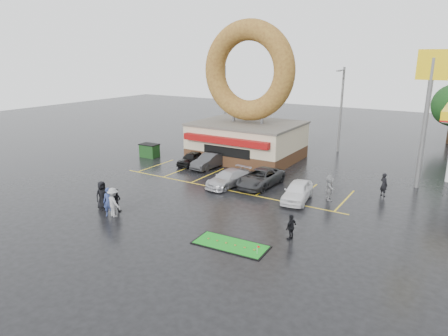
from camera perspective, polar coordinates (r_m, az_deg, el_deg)
The scene contains 19 objects.
ground at distance 28.88m, azimuth -3.97°, elevation -4.85°, with size 120.00×120.00×0.00m, color black.
donut_shop at distance 40.02m, azimuth 3.36°, elevation 7.59°, with size 10.20×8.70×13.50m.
shell_sign at distance 34.06m, azimuth 27.25°, elevation 9.39°, with size 2.20×0.36×10.60m.
streetlight_left at distance 49.44m, azimuth 0.07°, elevation 9.56°, with size 0.40×2.21×9.00m.
streetlight_mid at distance 44.70m, azimuth 16.37°, elevation 8.26°, with size 0.40×2.21×9.00m.
car_black at distance 38.42m, azimuth -4.65°, elevation 1.36°, with size 1.46×3.63×1.24m, color black.
car_dgrey at distance 37.22m, azimuth -2.06°, elevation 1.04°, with size 1.46×4.17×1.38m, color #2D2E30.
car_silver at distance 32.08m, azimuth 0.60°, elevation -1.47°, with size 1.80×4.42×1.28m, color #B7B6BC.
car_grey at distance 32.19m, azimuth 5.23°, elevation -1.38°, with size 2.30×4.98×1.38m, color #2B2C2E.
car_white at distance 29.32m, azimuth 10.45°, elevation -3.29°, with size 1.67×4.16×1.42m, color white.
person_blue at distance 27.14m, azimuth -16.15°, elevation -4.69°, with size 0.70×0.46×1.92m, color navy.
person_blackjkt at distance 27.92m, azimuth -15.18°, elevation -4.42°, with size 0.76×0.59×1.56m, color black.
person_hoodie at distance 26.95m, azimuth -15.53°, elevation -4.75°, with size 1.26×0.72×1.95m, color gray.
person_bystander at distance 28.47m, azimuth -17.00°, elevation -3.73°, with size 0.96×0.63×1.97m, color black.
person_cameraman at distance 23.22m, azimuth 9.57°, elevation -8.32°, with size 0.90×0.37×1.54m, color black.
person_walker_near at distance 29.93m, azimuth 14.84°, elevation -2.70°, with size 1.74×0.56×1.88m, color gray.
person_walker_far at distance 32.03m, azimuth 21.87°, elevation -2.21°, with size 0.65×0.42×1.77m, color black.
dumpster at distance 41.95m, azimuth -10.60°, elevation 2.42°, with size 1.80×1.20×1.30m, color #1B481B.
putting_green at distance 22.55m, azimuth 0.96°, elevation -10.91°, with size 4.32×2.07×0.53m.
Camera 1 is at (15.95, -21.82, 10.18)m, focal length 32.00 mm.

